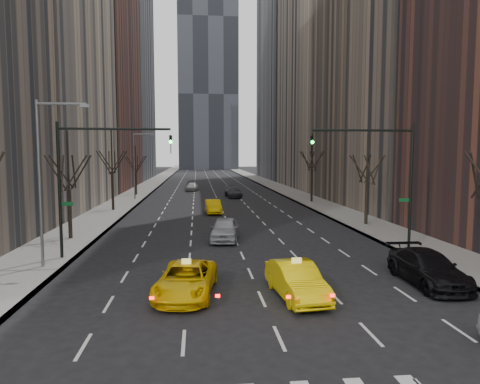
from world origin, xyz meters
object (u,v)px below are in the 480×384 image
object	(u,v)px
taxi_suv	(186,280)
taxi_sedan	(296,280)
parked_suv_black	(428,268)
silver_sedan_ahead	(225,229)

from	to	relation	value
taxi_suv	taxi_sedan	xyz separation A→B (m)	(4.82, -0.75, 0.06)
taxi_sedan	parked_suv_black	size ratio (longest dim) A/B	0.86
silver_sedan_ahead	parked_suv_black	world-z (taller)	silver_sedan_ahead
parked_suv_black	taxi_suv	bearing A→B (deg)	-176.51
taxi_sedan	parked_suv_black	distance (m)	6.89
taxi_sedan	silver_sedan_ahead	distance (m)	12.99
taxi_suv	silver_sedan_ahead	size ratio (longest dim) A/B	1.06
taxi_suv	parked_suv_black	size ratio (longest dim) A/B	0.94
taxi_suv	parked_suv_black	xyz separation A→B (m)	(11.58, 0.54, 0.08)
taxi_sedan	silver_sedan_ahead	xyz separation A→B (m)	(-2.32, 12.79, 0.05)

